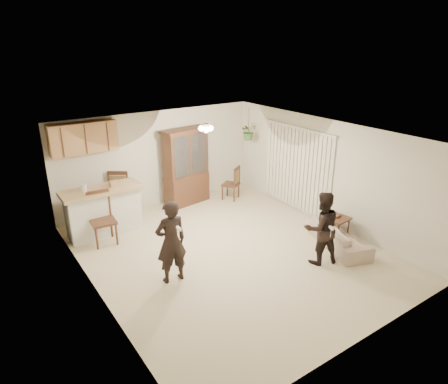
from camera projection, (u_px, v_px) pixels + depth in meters
floor at (230, 252)px, 8.39m from camera, size 6.50×6.50×0.00m
ceiling at (231, 135)px, 7.49m from camera, size 5.50×6.50×0.02m
wall_back at (159, 159)px, 10.44m from camera, size 5.50×0.02×2.50m
wall_front at (368, 270)px, 5.44m from camera, size 5.50×0.02×2.50m
wall_left at (93, 232)px, 6.49m from camera, size 0.02×6.50×2.50m
wall_right at (326, 172)px, 9.39m from camera, size 0.02×6.50×2.50m
breakfast_bar at (104, 213)px, 9.04m from camera, size 1.60×0.55×1.00m
bar_top at (101, 190)px, 8.84m from camera, size 1.75×0.70×0.08m
upper_cabinets at (83, 138)px, 8.99m from camera, size 1.50×0.34×0.70m
vertical_blinds at (297, 169)px, 10.12m from camera, size 0.06×2.30×2.10m
ceiling_fixture at (206, 128)px, 8.55m from camera, size 0.36×0.36×0.20m
hanging_plant at (249, 131)px, 10.78m from camera, size 0.43×0.37×0.48m
plant_cord at (249, 119)px, 10.67m from camera, size 0.01×0.01×0.65m
sofa at (340, 231)px, 8.49m from camera, size 1.30×2.01×0.73m
adult at (171, 237)px, 7.10m from camera, size 0.68×0.47×1.80m
child at (321, 231)px, 7.78m from camera, size 0.79×0.70×1.35m
china_hutch at (186, 167)px, 10.56m from camera, size 1.35×0.68×2.03m
side_table at (336, 228)px, 8.83m from camera, size 0.54×0.54×0.59m
chair_bar at (104, 229)px, 8.65m from camera, size 0.56×0.56×1.16m
chair_hutch_left at (118, 208)px, 9.74m from camera, size 0.74×0.74×1.20m
chair_hutch_right at (231, 190)px, 11.08m from camera, size 0.58×0.58×0.95m
controller_adult at (179, 229)px, 6.69m from camera, size 0.05×0.14×0.04m
controller_child at (331, 228)px, 7.38m from camera, size 0.08×0.14×0.04m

